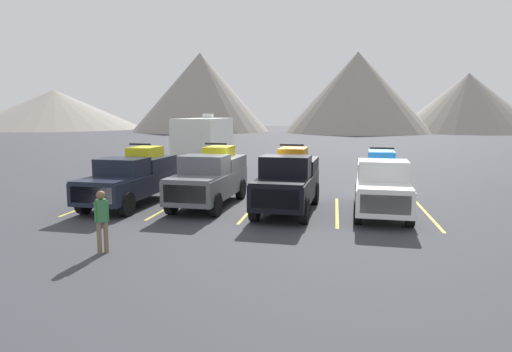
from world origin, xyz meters
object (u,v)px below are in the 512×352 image
at_px(pickup_truck_d, 382,183).
at_px(camper_trailer_a, 205,141).
at_px(pickup_truck_a, 132,177).
at_px(pickup_truck_c, 288,180).
at_px(pickup_truck_b, 210,177).
at_px(person_a, 102,217).

height_order(pickup_truck_d, camper_trailer_a, camper_trailer_a).
distance_m(pickup_truck_a, pickup_truck_c, 6.67).
bearing_deg(pickup_truck_d, pickup_truck_b, 179.10).
relative_size(pickup_truck_c, pickup_truck_d, 0.90).
bearing_deg(person_a, camper_trailer_a, 97.09).
height_order(pickup_truck_b, person_a, pickup_truck_b).
xyz_separation_m(pickup_truck_a, camper_trailer_a, (-0.04, 11.12, 0.85)).
bearing_deg(pickup_truck_b, person_a, -99.59).
relative_size(pickup_truck_a, camper_trailer_a, 0.73).
height_order(pickup_truck_a, pickup_truck_d, pickup_truck_a).
bearing_deg(pickup_truck_a, pickup_truck_c, -1.60).
height_order(pickup_truck_b, pickup_truck_c, pickup_truck_c).
bearing_deg(camper_trailer_a, person_a, -82.91).
distance_m(pickup_truck_d, camper_trailer_a, 15.01).
bearing_deg(pickup_truck_b, pickup_truck_a, -173.46).
bearing_deg(pickup_truck_a, person_a, -71.79).
height_order(pickup_truck_a, person_a, pickup_truck_a).
bearing_deg(camper_trailer_a, pickup_truck_a, -89.77).
distance_m(pickup_truck_b, pickup_truck_d, 6.97).
distance_m(pickup_truck_c, pickup_truck_d, 3.65).
height_order(pickup_truck_c, pickup_truck_d, pickup_truck_c).
distance_m(pickup_truck_a, pickup_truck_b, 3.34).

